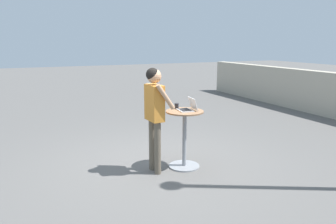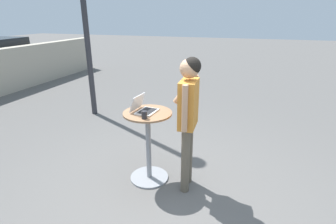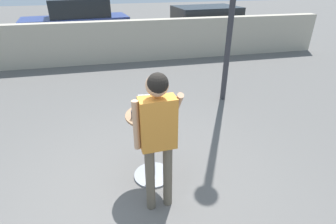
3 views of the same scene
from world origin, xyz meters
name	(u,v)px [view 3 (image 3 of 3)]	position (x,y,z in m)	size (l,w,h in m)	color
ground_plane	(137,199)	(0.00, 0.00, 0.00)	(50.00, 50.00, 0.00)	#5B5956
pavement_kerb	(112,42)	(0.00, 6.09, 0.65)	(14.47, 0.35, 1.29)	#B2A893
cafe_table	(152,142)	(0.28, 0.40, 0.57)	(0.65, 0.65, 1.01)	gray
laptop	(150,109)	(0.29, 0.45, 1.06)	(0.33, 0.32, 0.22)	silver
coffee_mug	(134,114)	(0.07, 0.35, 1.06)	(0.11, 0.07, 0.10)	#232328
standing_person	(158,129)	(0.27, -0.15, 1.12)	(0.53, 0.40, 1.76)	brown
parked_car_near_street	(77,21)	(-1.25, 9.21, 0.85)	(4.31, 2.17, 1.71)	navy
parked_car_further_down	(202,26)	(3.49, 7.49, 0.75)	(4.45, 2.27, 1.47)	#B76B19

